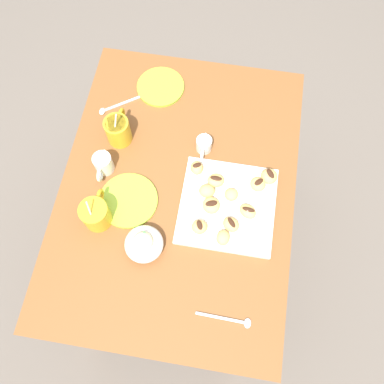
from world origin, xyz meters
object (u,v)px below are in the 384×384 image
(chocolate_sauce_pitcher, at_px, (204,144))
(beignet_10, at_px, (223,238))
(beignet_7, at_px, (258,184))
(beignet_4, at_px, (216,181))
(pastry_plate_square, at_px, (227,206))
(beignet_8, at_px, (197,168))
(ice_cream_bowl, at_px, (144,244))
(coffee_mug_mustard_right, at_px, (118,130))
(dining_table, at_px, (179,203))
(beignet_6, at_px, (231,195))
(beignet_0, at_px, (248,211))
(beignet_9, at_px, (211,205))
(cream_pitcher_white, at_px, (103,163))
(beignet_5, at_px, (199,227))
(beignet_3, at_px, (207,191))
(coffee_mug_mustard_left, at_px, (96,214))
(saucer_lime_right, at_px, (161,87))
(beignet_2, at_px, (269,176))
(saucer_lime_left, at_px, (129,200))
(beignet_1, at_px, (231,224))

(chocolate_sauce_pitcher, height_order, beignet_10, chocolate_sauce_pitcher)
(beignet_7, bearing_deg, chocolate_sauce_pitcher, 58.83)
(chocolate_sauce_pitcher, height_order, beignet_4, chocolate_sauce_pitcher)
(pastry_plate_square, height_order, beignet_8, beignet_8)
(pastry_plate_square, height_order, ice_cream_bowl, ice_cream_bowl)
(coffee_mug_mustard_right, relative_size, chocolate_sauce_pitcher, 1.65)
(beignet_8, height_order, beignet_10, beignet_8)
(chocolate_sauce_pitcher, bearing_deg, ice_cream_bowl, 161.08)
(dining_table, relative_size, beignet_6, 24.40)
(coffee_mug_mustard_right, relative_size, beignet_0, 2.74)
(dining_table, distance_m, beignet_9, 0.22)
(ice_cream_bowl, relative_size, beignet_6, 2.74)
(cream_pitcher_white, height_order, beignet_4, cream_pitcher_white)
(chocolate_sauce_pitcher, xyz_separation_m, beignet_0, (-0.21, -0.17, 0.00))
(coffee_mug_mustard_right, bearing_deg, pastry_plate_square, -115.80)
(dining_table, height_order, beignet_5, beignet_5)
(cream_pitcher_white, relative_size, ice_cream_bowl, 0.90)
(ice_cream_bowl, relative_size, beignet_3, 2.29)
(coffee_mug_mustard_left, height_order, saucer_lime_right, coffee_mug_mustard_left)
(cream_pitcher_white, distance_m, beignet_0, 0.48)
(coffee_mug_mustard_right, height_order, saucer_lime_right, coffee_mug_mustard_right)
(coffee_mug_mustard_left, relative_size, beignet_2, 2.65)
(beignet_3, xyz_separation_m, beignet_5, (-0.12, 0.00, -0.00))
(beignet_5, xyz_separation_m, beignet_9, (0.08, -0.02, -0.00))
(beignet_4, bearing_deg, saucer_lime_left, 111.01)
(beignet_6, height_order, beignet_10, same)
(ice_cream_bowl, height_order, saucer_lime_right, ice_cream_bowl)
(dining_table, bearing_deg, pastry_plate_square, -103.16)
(beignet_5, relative_size, beignet_10, 1.02)
(beignet_6, height_order, beignet_9, same)
(pastry_plate_square, bearing_deg, beignet_1, -165.14)
(pastry_plate_square, relative_size, beignet_10, 6.27)
(saucer_lime_left, distance_m, saucer_lime_right, 0.45)
(coffee_mug_mustard_left, bearing_deg, ice_cream_bowl, -111.80)
(beignet_1, xyz_separation_m, beignet_6, (0.10, 0.01, -0.00))
(beignet_3, distance_m, beignet_8, 0.09)
(pastry_plate_square, xyz_separation_m, beignet_7, (0.08, -0.09, 0.02))
(coffee_mug_mustard_left, distance_m, beignet_2, 0.55)
(beignet_1, bearing_deg, beignet_0, -41.85)
(chocolate_sauce_pitcher, distance_m, beignet_1, 0.29)
(coffee_mug_mustard_left, relative_size, beignet_3, 2.72)
(pastry_plate_square, bearing_deg, beignet_2, -46.64)
(chocolate_sauce_pitcher, xyz_separation_m, beignet_9, (-0.21, -0.05, 0.00))
(coffee_mug_mustard_right, height_order, ice_cream_bowl, coffee_mug_mustard_right)
(beignet_2, relative_size, beignet_3, 1.03)
(chocolate_sauce_pitcher, xyz_separation_m, beignet_4, (-0.12, -0.06, 0.00))
(pastry_plate_square, relative_size, beignet_1, 5.66)
(beignet_4, height_order, beignet_7, beignet_7)
(ice_cream_bowl, relative_size, saucer_lime_left, 0.62)
(beignet_0, distance_m, beignet_5, 0.16)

